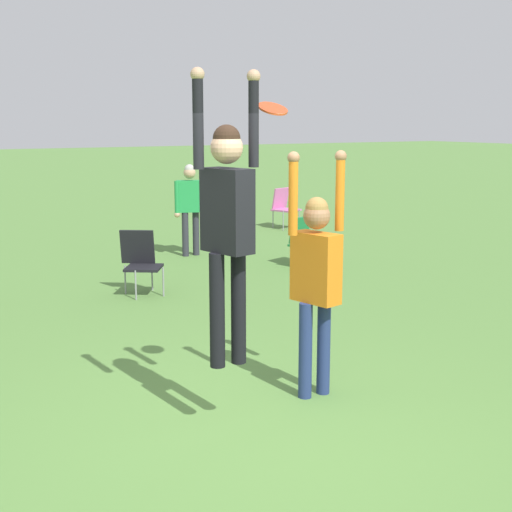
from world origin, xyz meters
The scene contains 8 objects.
ground_plane centered at (0.00, 0.00, 0.00)m, with size 120.00×120.00×0.00m, color #56843D.
person_jumping centered at (-0.13, 0.24, 1.77)m, with size 0.57×0.45×2.29m.
person_defending centered at (0.86, 0.46, 1.17)m, with size 0.59×0.48×2.19m.
frisbee centered at (0.30, 0.29, 2.54)m, with size 0.24×0.23×0.11m.
camping_chair_0 centered at (6.13, 9.20, 0.53)m, with size 0.66×0.71×0.92m.
camping_chair_1 centered at (4.06, 5.33, 0.47)m, with size 0.59×0.64×0.83m.
camping_chair_2 centered at (0.95, 4.88, 0.51)m, with size 0.67×0.75×0.91m.
person_spectator_near centered at (2.82, 7.18, 1.01)m, with size 0.63×0.35×1.67m.
Camera 1 is at (-2.68, -4.53, 2.44)m, focal length 50.00 mm.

